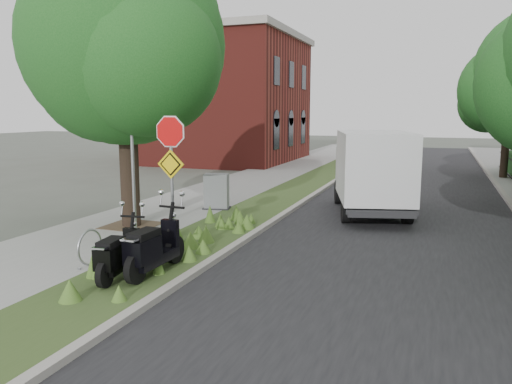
{
  "coord_description": "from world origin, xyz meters",
  "views": [
    {
      "loc": [
        4.04,
        -8.85,
        3.29
      ],
      "look_at": [
        -0.23,
        2.72,
        1.3
      ],
      "focal_mm": 35.0,
      "sensor_mm": 36.0,
      "label": 1
    }
  ],
  "objects_px": {
    "utility_cabinet": "(217,192)",
    "scooter_near": "(116,259)",
    "sign_assembly": "(171,157)",
    "scooter_far": "(150,253)",
    "box_truck": "(372,169)"
  },
  "relations": [
    {
      "from": "sign_assembly",
      "to": "box_truck",
      "type": "distance_m",
      "value": 7.59
    },
    {
      "from": "scooter_near",
      "to": "scooter_far",
      "type": "height_order",
      "value": "scooter_far"
    },
    {
      "from": "scooter_far",
      "to": "sign_assembly",
      "type": "bearing_deg",
      "value": 101.25
    },
    {
      "from": "scooter_near",
      "to": "scooter_far",
      "type": "xyz_separation_m",
      "value": [
        0.48,
        0.42,
        0.05
      ]
    },
    {
      "from": "sign_assembly",
      "to": "utility_cabinet",
      "type": "distance_m",
      "value": 5.76
    },
    {
      "from": "sign_assembly",
      "to": "utility_cabinet",
      "type": "xyz_separation_m",
      "value": [
        -1.4,
        5.34,
        -1.65
      ]
    },
    {
      "from": "sign_assembly",
      "to": "scooter_far",
      "type": "distance_m",
      "value": 2.24
    },
    {
      "from": "scooter_near",
      "to": "utility_cabinet",
      "type": "distance_m",
      "value": 7.24
    },
    {
      "from": "scooter_near",
      "to": "box_truck",
      "type": "xyz_separation_m",
      "value": [
        3.63,
        8.52,
        0.96
      ]
    },
    {
      "from": "scooter_near",
      "to": "scooter_far",
      "type": "relative_size",
      "value": 0.88
    },
    {
      "from": "scooter_far",
      "to": "box_truck",
      "type": "distance_m",
      "value": 8.74
    },
    {
      "from": "utility_cabinet",
      "to": "scooter_near",
      "type": "bearing_deg",
      "value": -80.53
    },
    {
      "from": "sign_assembly",
      "to": "scooter_far",
      "type": "height_order",
      "value": "sign_assembly"
    },
    {
      "from": "scooter_near",
      "to": "sign_assembly",
      "type": "bearing_deg",
      "value": 83.37
    },
    {
      "from": "scooter_near",
      "to": "utility_cabinet",
      "type": "xyz_separation_m",
      "value": [
        -1.19,
        7.14,
        0.15
      ]
    }
  ]
}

